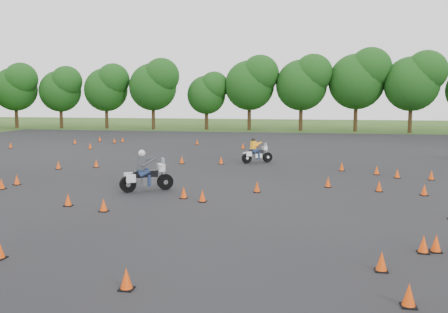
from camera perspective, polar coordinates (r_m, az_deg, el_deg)
ground at (r=20.28m, az=-2.00°, el=-4.71°), size 140.00×140.00×0.00m
asphalt_pad at (r=26.08m, az=0.77°, el=-2.09°), size 62.00×62.00×0.00m
treeline at (r=54.31m, az=10.19°, el=7.33°), size 87.10×32.08×10.48m
traffic_cones at (r=25.16m, az=-2.15°, el=-1.90°), size 36.46×32.87×0.45m
rider_grey at (r=21.74m, az=-8.85°, el=-1.57°), size 2.36×1.86×1.81m
rider_yellow at (r=30.64m, az=3.86°, el=0.72°), size 2.04×1.60×1.56m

